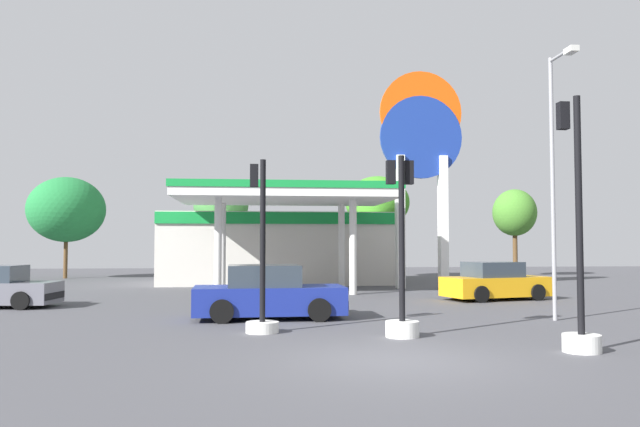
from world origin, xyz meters
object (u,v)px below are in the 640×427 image
object	(u,v)px
station_pole_sign	(421,151)
corner_streetlamp	(555,162)
traffic_signal_0	(402,282)
tree_2	(377,203)
traffic_signal_3	(261,286)
car_2	(495,283)
traffic_signal_2	(579,283)
tree_3	(515,213)
car_1	(268,294)
tree_0	(67,210)
tree_1	(221,206)

from	to	relation	value
station_pole_sign	corner_streetlamp	xyz separation A→B (m)	(0.34, -13.14, -2.28)
traffic_signal_0	tree_2	bearing A→B (deg)	80.00
traffic_signal_0	tree_2	size ratio (longest dim) A/B	0.66
traffic_signal_3	car_2	bearing A→B (deg)	41.02
station_pole_sign	tree_2	bearing A→B (deg)	92.62
traffic_signal_0	corner_streetlamp	distance (m)	6.50
station_pole_sign	corner_streetlamp	size ratio (longest dim) A/B	1.42
traffic_signal_2	traffic_signal_3	distance (m)	7.27
tree_3	station_pole_sign	bearing A→B (deg)	-132.12
car_2	traffic_signal_0	world-z (taller)	traffic_signal_0
car_1	traffic_signal_3	distance (m)	2.84
traffic_signal_3	tree_0	distance (m)	28.20
traffic_signal_0	tree_1	size ratio (longest dim) A/B	0.69
car_1	tree_1	xyz separation A→B (m)	(-2.57, 21.37, 3.90)
tree_3	traffic_signal_3	bearing A→B (deg)	-124.98
tree_0	corner_streetlamp	distance (m)	31.49
car_1	traffic_signal_0	size ratio (longest dim) A/B	1.04
traffic_signal_2	corner_streetlamp	world-z (taller)	corner_streetlamp
car_1	traffic_signal_0	bearing A→B (deg)	-51.34
car_1	tree_0	distance (m)	25.89
car_1	tree_0	world-z (taller)	tree_0
traffic_signal_0	traffic_signal_2	distance (m)	3.92
car_2	traffic_signal_0	bearing A→B (deg)	-123.16
car_1	tree_0	bearing A→B (deg)	118.82
traffic_signal_0	traffic_signal_2	bearing A→B (deg)	-37.51
traffic_signal_3	traffic_signal_0	bearing A→B (deg)	-17.53
traffic_signal_0	tree_0	bearing A→B (deg)	120.40
car_1	traffic_signal_2	world-z (taller)	traffic_signal_2
traffic_signal_0	tree_0	xyz separation A→B (m)	(-15.43, 26.29, 3.07)
station_pole_sign	traffic_signal_0	world-z (taller)	station_pole_sign
traffic_signal_0	tree_0	distance (m)	30.64
traffic_signal_0	tree_3	xyz separation A→B (m)	(14.02, 25.79, 2.98)
traffic_signal_2	tree_3	world-z (taller)	tree_3
tree_3	tree_1	bearing A→B (deg)	-178.28
traffic_signal_2	tree_2	xyz separation A→B (m)	(1.23, 27.00, 3.43)
tree_0	corner_streetlamp	bearing A→B (deg)	-49.34
tree_1	tree_2	size ratio (longest dim) A/B	0.95
tree_2	tree_3	xyz separation A→B (m)	(9.68, 1.18, -0.55)
traffic_signal_0	tree_2	world-z (taller)	tree_2
car_1	tree_1	world-z (taller)	tree_1
car_1	tree_1	distance (m)	21.88
car_1	traffic_signal_3	xyz separation A→B (m)	(-0.23, -2.79, 0.44)
traffic_signal_2	traffic_signal_3	world-z (taller)	traffic_signal_2
traffic_signal_3	tree_3	world-z (taller)	tree_3
traffic_signal_2	traffic_signal_3	bearing A→B (deg)	151.85
station_pole_sign	car_1	distance (m)	15.35
car_2	tree_0	world-z (taller)	tree_0
car_1	tree_0	xyz separation A→B (m)	(-12.36, 22.46, 3.65)
traffic_signal_0	tree_3	distance (m)	29.51
car_2	tree_1	distance (m)	20.24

